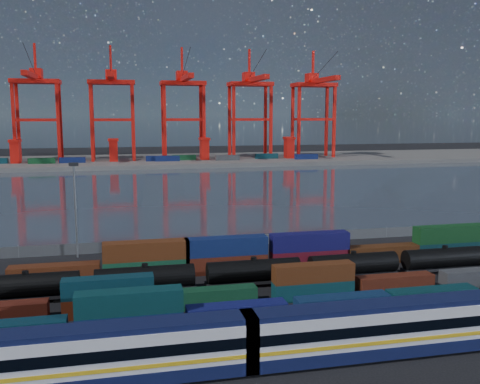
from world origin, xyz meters
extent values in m
plane|color=black|center=(0.00, 0.00, 0.00)|extent=(700.00, 700.00, 0.00)
plane|color=#343E4B|center=(0.00, 105.00, 0.01)|extent=(700.00, 700.00, 0.00)
cube|color=#514F4C|center=(0.00, 210.00, 1.00)|extent=(700.00, 70.00, 2.00)
cone|color=#1E2630|center=(-200.00, 1600.00, 260.00)|extent=(1100.00, 1100.00, 520.00)
cone|color=#1E2630|center=(200.00, 1600.00, 230.00)|extent=(1040.00, 1040.00, 460.00)
cone|color=#1E2630|center=(600.00, 1600.00, 190.00)|extent=(960.00, 960.00, 380.00)
cone|color=#1E2630|center=(950.00, 1600.00, 150.00)|extent=(840.00, 840.00, 300.00)
cube|color=silver|center=(-23.71, -21.17, 3.17)|extent=(27.33, 3.28, 4.15)
cube|color=#0F153A|center=(-23.71, -21.17, 0.98)|extent=(27.33, 3.35, 1.31)
cube|color=#0F153A|center=(-23.71, -21.17, 5.52)|extent=(27.33, 2.95, 0.55)
cube|color=gold|center=(-23.71, -21.17, 2.30)|extent=(27.36, 3.38, 0.39)
cube|color=black|center=(-23.71, -21.17, 3.61)|extent=(27.36, 3.38, 1.09)
cube|color=black|center=(-14.15, -21.17, 0.38)|extent=(3.28, 2.19, 0.77)
cube|color=silver|center=(2.29, -21.17, 3.17)|extent=(27.33, 3.28, 4.15)
cube|color=#0F153A|center=(2.29, -21.17, 0.98)|extent=(27.33, 3.35, 1.31)
cube|color=#0F153A|center=(2.29, -21.17, 5.52)|extent=(27.33, 2.95, 0.55)
cube|color=gold|center=(2.29, -21.17, 2.30)|extent=(27.36, 3.38, 0.39)
cube|color=black|center=(2.29, -21.17, 3.61)|extent=(27.36, 3.38, 1.09)
cube|color=black|center=(-7.28, -21.17, 0.38)|extent=(3.28, 2.19, 0.77)
cube|color=black|center=(11.85, -21.17, 0.38)|extent=(3.28, 2.19, 0.77)
cube|color=#0C2F3F|center=(-34.51, -9.77, 1.29)|extent=(11.94, 2.43, 2.59)
cube|color=navy|center=(-21.77, -9.77, 1.29)|extent=(11.94, 2.43, 2.59)
cube|color=#0B383C|center=(-21.77, -9.77, 3.88)|extent=(11.94, 2.43, 2.59)
cube|color=navy|center=(-9.39, -9.77, 1.29)|extent=(11.94, 2.43, 2.59)
cube|color=#102950|center=(3.93, -9.77, 1.29)|extent=(11.94, 2.43, 2.59)
cube|color=#0B333B|center=(16.26, -9.77, 1.29)|extent=(11.94, 2.43, 2.59)
cube|color=maroon|center=(-24.21, -2.97, 1.21)|extent=(11.13, 2.26, 2.41)
cube|color=#0B303D|center=(-24.21, -2.97, 3.62)|extent=(11.13, 2.26, 2.41)
cube|color=#114226|center=(-10.90, -2.97, 1.21)|extent=(11.13, 2.26, 2.41)
cube|color=#0C3A42|center=(2.67, -2.97, 1.21)|extent=(11.13, 2.26, 2.41)
cube|color=#5B2B12|center=(2.67, -2.97, 3.62)|extent=(11.13, 2.26, 2.41)
cube|color=#551E11|center=(14.84, -2.97, 1.21)|extent=(11.13, 2.26, 2.41)
cube|color=#414246|center=(27.95, -2.97, 1.21)|extent=(11.13, 2.26, 2.41)
cube|color=#5B2712|center=(-32.22, 11.62, 1.41)|extent=(13.00, 2.64, 2.82)
cube|color=#155132|center=(-18.80, 11.62, 1.41)|extent=(13.00, 2.64, 2.82)
cube|color=#622D13|center=(-18.80, 11.62, 4.22)|extent=(13.00, 2.64, 2.82)
cube|color=#5D2012|center=(-6.40, 11.62, 1.41)|extent=(13.00, 2.64, 2.82)
cube|color=navy|center=(-6.40, 11.62, 4.22)|extent=(13.00, 2.64, 2.82)
cube|color=maroon|center=(7.47, 11.62, 1.41)|extent=(13.00, 2.64, 2.82)
cube|color=#141156|center=(7.47, 11.62, 4.22)|extent=(13.00, 2.64, 2.82)
cube|color=#4F270F|center=(20.19, 11.62, 1.41)|extent=(13.00, 2.64, 2.82)
cube|color=#0B303B|center=(33.25, 11.62, 1.41)|extent=(13.00, 2.64, 2.82)
cube|color=#12461C|center=(33.25, 11.62, 4.22)|extent=(13.00, 2.64, 2.82)
cylinder|color=black|center=(-34.90, 3.80, 2.40)|extent=(13.59, 3.03, 3.03)
cylinder|color=black|center=(-34.90, 3.80, 4.08)|extent=(0.84, 0.84, 0.52)
cube|color=black|center=(-34.90, 3.80, 0.73)|extent=(14.11, 2.09, 0.42)
cube|color=black|center=(-30.20, 3.80, 0.31)|extent=(2.61, 1.88, 0.63)
cylinder|color=black|center=(-19.40, 3.80, 2.40)|extent=(13.59, 3.03, 3.03)
cylinder|color=black|center=(-19.40, 3.80, 4.08)|extent=(0.84, 0.84, 0.52)
cube|color=black|center=(-19.40, 3.80, 0.73)|extent=(14.11, 2.09, 0.42)
cube|color=black|center=(-24.11, 3.80, 0.31)|extent=(2.61, 1.88, 0.63)
cube|color=black|center=(-14.70, 3.80, 0.31)|extent=(2.61, 1.88, 0.63)
cylinder|color=black|center=(-3.90, 3.80, 2.40)|extent=(13.59, 3.03, 3.03)
cylinder|color=black|center=(-3.90, 3.80, 4.08)|extent=(0.84, 0.84, 0.52)
cube|color=black|center=(-3.90, 3.80, 0.73)|extent=(14.11, 2.09, 0.42)
cube|color=black|center=(-8.61, 3.80, 0.31)|extent=(2.61, 1.88, 0.63)
cube|color=black|center=(0.80, 3.80, 0.31)|extent=(2.61, 1.88, 0.63)
cylinder|color=black|center=(11.60, 3.80, 2.40)|extent=(13.59, 3.03, 3.03)
cylinder|color=black|center=(11.60, 3.80, 4.08)|extent=(0.84, 0.84, 0.52)
cube|color=black|center=(11.60, 3.80, 0.73)|extent=(14.11, 2.09, 0.42)
cube|color=black|center=(6.89, 3.80, 0.31)|extent=(2.61, 1.88, 0.63)
cube|color=black|center=(16.30, 3.80, 0.31)|extent=(2.61, 1.88, 0.63)
cylinder|color=black|center=(27.10, 3.80, 2.40)|extent=(13.59, 3.03, 3.03)
cylinder|color=black|center=(27.10, 3.80, 4.08)|extent=(0.84, 0.84, 0.52)
cube|color=black|center=(27.10, 3.80, 0.73)|extent=(14.11, 2.09, 0.42)
cube|color=black|center=(22.39, 3.80, 0.31)|extent=(2.61, 1.88, 0.63)
cube|color=black|center=(31.80, 3.80, 0.31)|extent=(2.61, 1.88, 0.63)
cube|color=#595B5E|center=(0.00, 28.00, 1.00)|extent=(160.00, 0.06, 2.00)
cylinder|color=slate|center=(-40.00, 28.00, 1.10)|extent=(0.12, 0.12, 2.20)
cylinder|color=slate|center=(-30.00, 28.00, 1.10)|extent=(0.12, 0.12, 2.20)
cylinder|color=slate|center=(-20.00, 28.00, 1.10)|extent=(0.12, 0.12, 2.20)
cylinder|color=slate|center=(-10.00, 28.00, 1.10)|extent=(0.12, 0.12, 2.20)
cylinder|color=slate|center=(0.00, 28.00, 1.10)|extent=(0.12, 0.12, 2.20)
cylinder|color=slate|center=(10.00, 28.00, 1.10)|extent=(0.12, 0.12, 2.20)
cylinder|color=slate|center=(20.00, 28.00, 1.10)|extent=(0.12, 0.12, 2.20)
cylinder|color=slate|center=(30.00, 28.00, 1.10)|extent=(0.12, 0.12, 2.20)
cylinder|color=slate|center=(40.00, 28.00, 1.10)|extent=(0.12, 0.12, 2.20)
cylinder|color=slate|center=(50.00, 28.00, 1.10)|extent=(0.12, 0.12, 2.20)
cylinder|color=slate|center=(-30.00, 26.00, 8.00)|extent=(0.36, 0.36, 16.00)
cube|color=black|center=(-30.00, 26.00, 16.30)|extent=(1.60, 0.40, 0.60)
cube|color=red|center=(-69.85, 199.63, 20.15)|extent=(1.43, 1.43, 40.30)
cube|color=red|center=(-69.85, 210.37, 20.15)|extent=(1.43, 1.43, 40.30)
cube|color=red|center=(-50.15, 199.63, 20.15)|extent=(1.43, 1.43, 40.30)
cube|color=red|center=(-50.15, 210.37, 20.15)|extent=(1.43, 1.43, 40.30)
cube|color=red|center=(-60.00, 199.63, 22.16)|extent=(19.70, 1.25, 1.25)
cube|color=red|center=(-60.00, 210.37, 22.16)|extent=(19.70, 1.25, 1.25)
cube|color=red|center=(-60.00, 205.00, 40.30)|extent=(22.39, 12.54, 1.97)
cube|color=red|center=(-60.00, 194.25, 42.09)|extent=(2.69, 42.98, 2.24)
cube|color=red|center=(-60.00, 208.58, 44.33)|extent=(5.37, 7.16, 4.48)
cube|color=red|center=(-60.00, 206.79, 51.04)|extent=(1.07, 1.07, 14.33)
cylinder|color=black|center=(-60.00, 192.10, 48.36)|extent=(0.21, 36.86, 12.16)
cube|color=red|center=(-34.85, 199.63, 20.15)|extent=(1.43, 1.43, 40.30)
cube|color=red|center=(-34.85, 210.37, 20.15)|extent=(1.43, 1.43, 40.30)
cube|color=red|center=(-15.15, 199.63, 20.15)|extent=(1.43, 1.43, 40.30)
cube|color=red|center=(-15.15, 210.37, 20.15)|extent=(1.43, 1.43, 40.30)
cube|color=red|center=(-25.00, 199.63, 22.16)|extent=(19.70, 1.25, 1.25)
cube|color=red|center=(-25.00, 210.37, 22.16)|extent=(19.70, 1.25, 1.25)
cube|color=red|center=(-25.00, 205.00, 40.30)|extent=(22.39, 12.54, 1.97)
cube|color=red|center=(-25.00, 194.25, 42.09)|extent=(2.69, 42.98, 2.24)
cube|color=red|center=(-25.00, 208.58, 44.33)|extent=(5.37, 7.16, 4.48)
cube|color=red|center=(-25.00, 206.79, 51.04)|extent=(1.07, 1.07, 14.33)
cylinder|color=black|center=(-25.00, 192.10, 48.36)|extent=(0.21, 36.86, 12.16)
cube|color=red|center=(0.15, 199.63, 20.15)|extent=(1.43, 1.43, 40.30)
cube|color=red|center=(0.15, 210.37, 20.15)|extent=(1.43, 1.43, 40.30)
cube|color=red|center=(19.85, 199.63, 20.15)|extent=(1.43, 1.43, 40.30)
cube|color=red|center=(19.85, 210.37, 20.15)|extent=(1.43, 1.43, 40.30)
cube|color=red|center=(10.00, 199.63, 22.16)|extent=(19.70, 1.25, 1.25)
cube|color=red|center=(10.00, 210.37, 22.16)|extent=(19.70, 1.25, 1.25)
cube|color=red|center=(10.00, 205.00, 40.30)|extent=(22.39, 12.54, 1.97)
cube|color=red|center=(10.00, 194.25, 42.09)|extent=(2.69, 42.98, 2.24)
cube|color=red|center=(10.00, 208.58, 44.33)|extent=(5.37, 7.16, 4.48)
cube|color=red|center=(10.00, 206.79, 51.04)|extent=(1.07, 1.07, 14.33)
cylinder|color=black|center=(10.00, 192.10, 48.36)|extent=(0.21, 36.86, 12.16)
cube|color=red|center=(35.15, 199.63, 20.15)|extent=(1.43, 1.43, 40.30)
cube|color=red|center=(35.15, 210.37, 20.15)|extent=(1.43, 1.43, 40.30)
cube|color=red|center=(54.85, 199.63, 20.15)|extent=(1.43, 1.43, 40.30)
cube|color=red|center=(54.85, 210.37, 20.15)|extent=(1.43, 1.43, 40.30)
cube|color=red|center=(45.00, 199.63, 22.16)|extent=(19.70, 1.25, 1.25)
cube|color=red|center=(45.00, 210.37, 22.16)|extent=(19.70, 1.25, 1.25)
cube|color=red|center=(45.00, 205.00, 40.30)|extent=(22.39, 12.54, 1.97)
cube|color=red|center=(45.00, 194.25, 42.09)|extent=(2.69, 42.98, 2.24)
cube|color=red|center=(45.00, 208.58, 44.33)|extent=(5.37, 7.16, 4.48)
cube|color=red|center=(45.00, 206.79, 51.04)|extent=(1.07, 1.07, 14.33)
cylinder|color=black|center=(45.00, 192.10, 48.36)|extent=(0.21, 36.86, 12.16)
cube|color=red|center=(70.15, 199.63, 20.15)|extent=(1.43, 1.43, 40.30)
cube|color=red|center=(70.15, 210.37, 20.15)|extent=(1.43, 1.43, 40.30)
cube|color=red|center=(89.85, 199.63, 20.15)|extent=(1.43, 1.43, 40.30)
cube|color=red|center=(89.85, 210.37, 20.15)|extent=(1.43, 1.43, 40.30)
cube|color=red|center=(80.00, 199.63, 22.16)|extent=(19.70, 1.25, 1.25)
cube|color=red|center=(80.00, 210.37, 22.16)|extent=(19.70, 1.25, 1.25)
cube|color=red|center=(80.00, 205.00, 40.30)|extent=(22.39, 12.54, 1.97)
cube|color=red|center=(80.00, 194.25, 42.09)|extent=(2.69, 42.98, 2.24)
cube|color=red|center=(80.00, 208.58, 44.33)|extent=(5.37, 7.16, 4.48)
cube|color=red|center=(80.00, 206.79, 51.04)|extent=(1.07, 1.07, 14.33)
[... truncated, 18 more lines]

